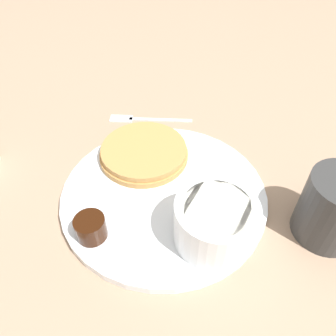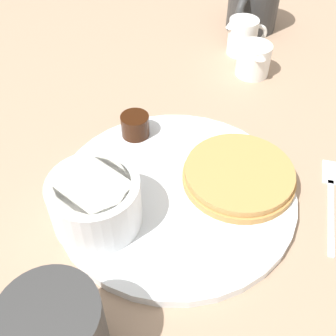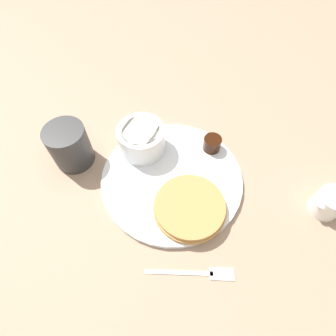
{
  "view_description": "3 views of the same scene",
  "coord_description": "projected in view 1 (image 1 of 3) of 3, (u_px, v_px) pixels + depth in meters",
  "views": [
    {
      "loc": [
        -0.18,
        -0.23,
        0.35
      ],
      "look_at": [
        0.02,
        0.01,
        0.03
      ],
      "focal_mm": 35.0,
      "sensor_mm": 36.0,
      "label": 1
    },
    {
      "loc": [
        0.29,
        -0.16,
        0.38
      ],
      "look_at": [
        -0.0,
        -0.01,
        0.05
      ],
      "focal_mm": 45.0,
      "sensor_mm": 36.0,
      "label": 2
    },
    {
      "loc": [
        0.18,
        0.2,
        0.46
      ],
      "look_at": [
        0.0,
        -0.01,
        0.04
      ],
      "focal_mm": 28.0,
      "sensor_mm": 36.0,
      "label": 3
    }
  ],
  "objects": [
    {
      "name": "fork",
      "position": [
        141.0,
        119.0,
        0.59
      ],
      "size": [
        0.12,
        0.11,
        0.0
      ],
      "color": "silver",
      "rests_on": "ground_plane"
    },
    {
      "name": "plate",
      "position": [
        164.0,
        194.0,
        0.46
      ],
      "size": [
        0.28,
        0.28,
        0.01
      ],
      "color": "white",
      "rests_on": "ground_plane"
    },
    {
      "name": "butter_ramekin",
      "position": [
        212.0,
        239.0,
        0.38
      ],
      "size": [
        0.05,
        0.05,
        0.05
      ],
      "color": "white",
      "rests_on": "plate"
    },
    {
      "name": "bowl",
      "position": [
        218.0,
        219.0,
        0.38
      ],
      "size": [
        0.1,
        0.1,
        0.06
      ],
      "color": "white",
      "rests_on": "plate"
    },
    {
      "name": "pancake_stack",
      "position": [
        144.0,
        152.0,
        0.5
      ],
      "size": [
        0.13,
        0.13,
        0.02
      ],
      "color": "#B78447",
      "rests_on": "plate"
    },
    {
      "name": "syrup_cup",
      "position": [
        93.0,
        230.0,
        0.39
      ],
      "size": [
        0.04,
        0.04,
        0.03
      ],
      "color": "black",
      "rests_on": "plate"
    },
    {
      "name": "ground_plane",
      "position": [
        164.0,
        197.0,
        0.46
      ],
      "size": [
        4.0,
        4.0,
        0.0
      ],
      "primitive_type": "plane",
      "color": "#9E7F66"
    }
  ]
}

